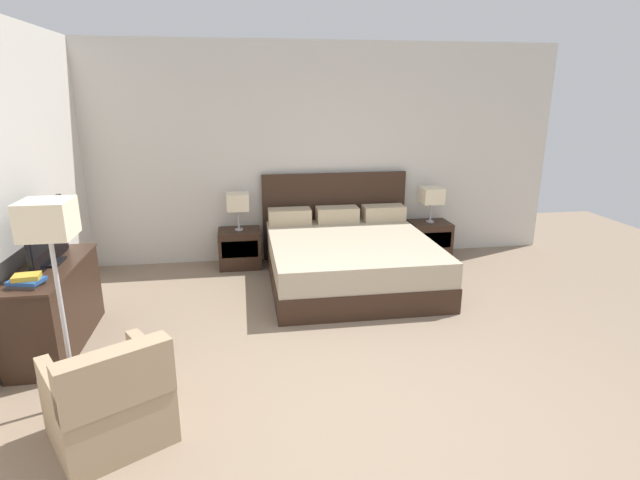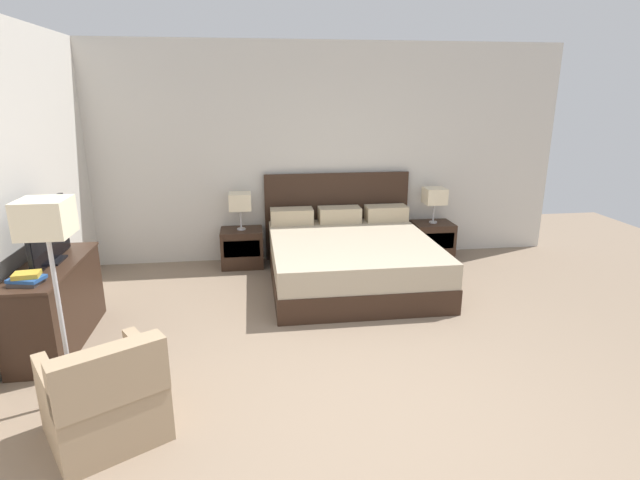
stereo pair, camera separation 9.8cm
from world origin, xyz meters
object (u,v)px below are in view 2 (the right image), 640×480
at_px(dresser, 56,303).
at_px(book_blue_cover, 27,279).
at_px(book_small_top, 27,275).
at_px(floor_lamp, 48,236).
at_px(book_red_cover, 27,282).
at_px(armchair_by_window, 105,400).
at_px(table_lamp_left, 240,202).
at_px(bed, 350,258).
at_px(table_lamp_right, 435,196).
at_px(nightstand_left, 242,248).
at_px(nightstand_right, 432,240).
at_px(tv, 48,233).

xyz_separation_m(dresser, book_blue_cover, (0.00, -0.47, 0.41)).
xyz_separation_m(book_small_top, floor_lamp, (0.41, -0.52, 0.46)).
distance_m(book_red_cover, book_small_top, 0.06).
bearing_deg(armchair_by_window, book_red_cover, 128.89).
xyz_separation_m(table_lamp_left, dresser, (-1.65, -1.93, -0.48)).
distance_m(book_blue_cover, floor_lamp, 0.83).
distance_m(bed, table_lamp_right, 1.62).
bearing_deg(table_lamp_left, dresser, -130.54).
bearing_deg(bed, nightstand_left, 149.77).
relative_size(bed, book_blue_cover, 8.63).
height_order(book_red_cover, armchair_by_window, book_red_cover).
bearing_deg(table_lamp_right, nightstand_right, -90.00).
height_order(bed, table_lamp_left, bed).
distance_m(nightstand_left, book_red_cover, 2.96).
bearing_deg(nightstand_left, nightstand_right, 0.00).
relative_size(nightstand_right, book_small_top, 2.83).
relative_size(table_lamp_left, table_lamp_right, 1.00).
xyz_separation_m(dresser, floor_lamp, (0.42, -0.99, 0.90)).
xyz_separation_m(nightstand_left, book_blue_cover, (-1.65, -2.40, 0.56)).
distance_m(book_blue_cover, book_small_top, 0.03).
relative_size(table_lamp_right, book_small_top, 2.53).
xyz_separation_m(table_lamp_right, armchair_by_window, (-3.47, -3.39, -0.59)).
height_order(table_lamp_right, book_small_top, table_lamp_right).
relative_size(dresser, book_blue_cover, 5.55).
height_order(table_lamp_right, book_blue_cover, table_lamp_right).
bearing_deg(dresser, floor_lamp, -66.93).
bearing_deg(book_small_top, nightstand_right, 29.39).
relative_size(bed, tv, 2.46).
bearing_deg(book_small_top, armchair_by_window, -51.34).
xyz_separation_m(nightstand_left, tv, (-1.65, -1.85, 0.78)).
bearing_deg(bed, book_red_cover, -151.05).
distance_m(bed, dresser, 3.18).
relative_size(dresser, book_small_top, 7.11).
bearing_deg(table_lamp_right, tv, -156.58).
bearing_deg(tv, book_blue_cover, -89.75).
distance_m(bed, armchair_by_window, 3.40).
bearing_deg(book_red_cover, nightstand_left, 55.54).
xyz_separation_m(tv, floor_lamp, (0.42, -1.07, 0.27)).
relative_size(nightstand_right, floor_lamp, 0.35).
xyz_separation_m(nightstand_right, book_small_top, (-4.26, -2.40, 0.59)).
bearing_deg(book_blue_cover, nightstand_left, 55.56).
relative_size(book_red_cover, book_small_top, 1.15).
distance_m(bed, table_lamp_left, 1.62).
bearing_deg(armchair_by_window, table_lamp_left, 75.88).
xyz_separation_m(nightstand_left, nightstand_right, (2.62, 0.00, 0.00)).
xyz_separation_m(table_lamp_left, table_lamp_right, (2.62, 0.00, 0.00)).
bearing_deg(bed, table_lamp_right, 30.28).
distance_m(tv, floor_lamp, 1.18).
height_order(tv, book_red_cover, tv).
height_order(nightstand_left, armchair_by_window, armchair_by_window).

